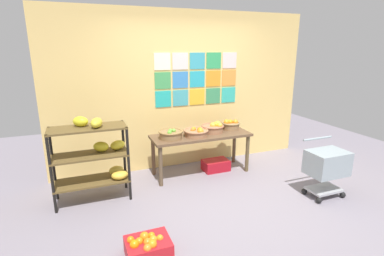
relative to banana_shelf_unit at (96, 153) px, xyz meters
The scene contains 11 objects.
ground 1.86m from the banana_shelf_unit, 26.84° to the right, with size 9.07×9.07×0.00m, color gray.
back_wall_with_art 1.85m from the banana_shelf_unit, 26.76° to the left, with size 4.52×0.07×2.61m.
banana_shelf_unit is the anchor object (origin of this frame).
display_table 1.66m from the banana_shelf_unit, ahead, with size 1.61×0.56×0.67m.
fruit_basket_back_left 1.14m from the banana_shelf_unit, 12.15° to the left, with size 0.38×0.38×0.16m.
fruit_basket_right 1.90m from the banana_shelf_unit, 10.01° to the left, with size 0.37×0.37×0.18m.
fruit_basket_back_right 2.26m from the banana_shelf_unit, ahead, with size 0.32×0.32×0.17m.
fruit_basket_centre 1.54m from the banana_shelf_unit, ahead, with size 0.40×0.40×0.15m.
produce_crate_under_table 2.02m from the banana_shelf_unit, ahead, with size 0.43×0.29×0.18m, color #AE1420.
orange_crate_foreground 1.55m from the banana_shelf_unit, 76.22° to the right, with size 0.44×0.34×0.24m.
shopping_cart 3.13m from the banana_shelf_unit, 20.24° to the right, with size 0.53×0.42×0.80m.
Camera 1 is at (-1.71, -3.12, 2.02)m, focal length 27.59 mm.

